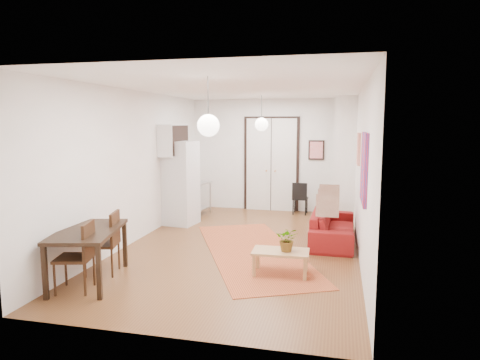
% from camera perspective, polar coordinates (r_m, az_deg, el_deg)
% --- Properties ---
extents(floor, '(7.00, 7.00, 0.00)m').
position_cam_1_polar(floor, '(8.05, 0.21, -8.85)').
color(floor, brown).
rests_on(floor, ground).
extents(ceiling, '(4.20, 7.00, 0.02)m').
position_cam_1_polar(ceiling, '(7.75, 0.22, 12.18)').
color(ceiling, white).
rests_on(ceiling, wall_back).
extents(wall_back, '(4.20, 0.02, 2.90)m').
position_cam_1_polar(wall_back, '(11.19, 4.23, 3.33)').
color(wall_back, white).
rests_on(wall_back, floor).
extents(wall_front, '(4.20, 0.02, 2.90)m').
position_cam_1_polar(wall_front, '(4.46, -9.90, -3.27)').
color(wall_front, white).
rests_on(wall_front, floor).
extents(wall_left, '(0.02, 7.00, 2.90)m').
position_cam_1_polar(wall_left, '(8.49, -13.75, 1.76)').
color(wall_left, white).
rests_on(wall_left, floor).
extents(wall_right, '(0.02, 7.00, 2.90)m').
position_cam_1_polar(wall_right, '(7.58, 15.88, 1.01)').
color(wall_right, white).
rests_on(wall_right, floor).
extents(double_doors, '(1.44, 0.06, 2.50)m').
position_cam_1_polar(double_doors, '(11.17, 4.18, 2.03)').
color(double_doors, silver).
rests_on(double_doors, wall_back).
extents(stub_partition, '(0.50, 0.10, 2.90)m').
position_cam_1_polar(stub_partition, '(10.11, 13.80, 2.67)').
color(stub_partition, white).
rests_on(stub_partition, floor).
extents(wall_cabinet, '(0.35, 1.00, 0.70)m').
position_cam_1_polar(wall_cabinet, '(9.74, -8.89, 5.27)').
color(wall_cabinet, white).
rests_on(wall_cabinet, wall_left).
extents(painting_popart, '(0.05, 1.00, 1.00)m').
position_cam_1_polar(painting_popart, '(6.32, 16.23, 1.56)').
color(painting_popart, red).
rests_on(painting_popart, wall_right).
extents(painting_abstract, '(0.05, 0.50, 0.60)m').
position_cam_1_polar(painting_abstract, '(8.35, 15.54, 4.02)').
color(painting_abstract, white).
rests_on(painting_abstract, wall_right).
extents(poster_back, '(0.40, 0.03, 0.50)m').
position_cam_1_polar(poster_back, '(11.03, 10.14, 3.95)').
color(poster_back, red).
rests_on(poster_back, wall_back).
extents(print_left, '(0.03, 0.44, 0.54)m').
position_cam_1_polar(print_left, '(10.26, -8.63, 5.67)').
color(print_left, '#A16243').
rests_on(print_left, wall_left).
extents(pendant_back, '(0.30, 0.30, 0.80)m').
position_cam_1_polar(pendant_back, '(9.68, 2.89, 7.41)').
color(pendant_back, white).
rests_on(pendant_back, ceiling).
extents(pendant_front, '(0.30, 0.30, 0.80)m').
position_cam_1_polar(pendant_front, '(5.79, -4.24, 7.27)').
color(pendant_front, white).
rests_on(pendant_front, ceiling).
extents(kilim_rug, '(3.03, 4.24, 0.01)m').
position_cam_1_polar(kilim_rug, '(7.75, 1.74, -9.49)').
color(kilim_rug, '#A8572A').
rests_on(kilim_rug, floor).
extents(sofa, '(2.03, 0.83, 0.59)m').
position_cam_1_polar(sofa, '(8.51, 12.29, -6.09)').
color(sofa, maroon).
rests_on(sofa, floor).
extents(coffee_table, '(0.86, 0.50, 0.38)m').
position_cam_1_polar(coffee_table, '(6.56, 5.44, -9.78)').
color(coffee_table, '#AD8452').
rests_on(coffee_table, floor).
extents(potted_plant, '(0.30, 0.34, 0.37)m').
position_cam_1_polar(potted_plant, '(6.49, 6.35, -7.86)').
color(potted_plant, '#356D31').
rests_on(potted_plant, coffee_table).
extents(kitchen_counter, '(0.68, 1.14, 0.82)m').
position_cam_1_polar(kitchen_counter, '(10.57, -6.26, -2.06)').
color(kitchen_counter, '#B6B9BB').
rests_on(kitchen_counter, floor).
extents(bowl, '(0.25, 0.25, 0.05)m').
position_cam_1_polar(bowl, '(10.24, -6.84, -0.51)').
color(bowl, white).
rests_on(bowl, kitchen_counter).
extents(soap_bottle, '(0.10, 0.10, 0.17)m').
position_cam_1_polar(soap_bottle, '(10.75, -5.85, 0.22)').
color(soap_bottle, '#528DB2').
rests_on(soap_bottle, kitchen_counter).
extents(fridge, '(0.75, 0.75, 1.88)m').
position_cam_1_polar(fridge, '(9.72, -7.94, -0.40)').
color(fridge, silver).
rests_on(fridge, floor).
extents(dining_table, '(1.10, 1.54, 0.77)m').
position_cam_1_polar(dining_table, '(6.54, -19.61, -6.97)').
color(dining_table, black).
rests_on(dining_table, floor).
extents(dining_chair_near, '(0.55, 0.69, 0.96)m').
position_cam_1_polar(dining_chair_near, '(6.94, -17.56, -7.18)').
color(dining_chair_near, '#3B2512').
rests_on(dining_chair_near, floor).
extents(dining_chair_far, '(0.55, 0.69, 0.96)m').
position_cam_1_polar(dining_chair_far, '(6.37, -20.80, -8.65)').
color(dining_chair_far, '#3B2512').
rests_on(dining_chair_far, floor).
extents(black_side_chair, '(0.38, 0.38, 0.81)m').
position_cam_1_polar(black_side_chair, '(10.94, 8.08, -2.00)').
color(black_side_chair, black).
rests_on(black_side_chair, floor).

